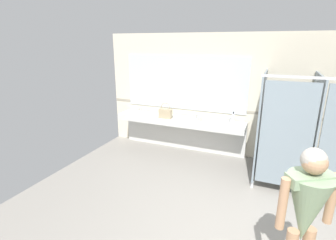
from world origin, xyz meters
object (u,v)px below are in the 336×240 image
at_px(soap_dispenser, 233,118).
at_px(handbag, 165,113).
at_px(paper_cup, 200,119).
at_px(person_standing, 306,209).

bearing_deg(soap_dispenser, handbag, -168.50).
distance_m(handbag, soap_dispenser, 1.51).
distance_m(handbag, paper_cup, 0.81).
distance_m(person_standing, soap_dispenser, 3.36).
bearing_deg(handbag, soap_dispenser, 11.50).
xyz_separation_m(person_standing, handbag, (-2.65, 2.84, -0.08)).
xyz_separation_m(person_standing, soap_dispenser, (-1.17, 3.15, -0.10)).
bearing_deg(handbag, person_standing, -46.97).
xyz_separation_m(handbag, soap_dispenser, (1.48, 0.30, -0.02)).
distance_m(person_standing, paper_cup, 3.47).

